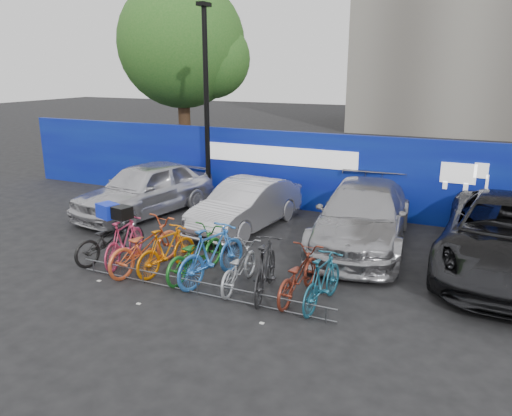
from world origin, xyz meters
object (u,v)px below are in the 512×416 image
Objects in this scene: car_0 at (145,189)px; car_3 at (509,237)px; bike_3 at (167,250)px; bike_8 at (298,275)px; lamppost at (206,101)px; bike_0 at (110,239)px; bike_rack at (197,287)px; bike_1 at (124,241)px; bike_7 at (265,268)px; bike_9 at (322,281)px; tree at (187,47)px; car_1 at (246,205)px; bike_4 at (195,253)px; bike_5 at (212,254)px; bike_6 at (239,266)px; bike_2 at (145,246)px; car_2 at (362,216)px.

car_0 is 0.80× the size of car_3.
bike_8 is (2.98, 0.01, -0.04)m from bike_3.
bike_0 is at bearing -85.37° from lamppost.
bike_1 is (-2.33, 0.73, 0.36)m from bike_rack.
bike_7 is 1.11× the size of bike_9.
bike_9 is at bearing -170.15° from bike_0.
tree is 1.94× the size of car_1.
bike_0 is 2.27m from bike_4.
car_1 is 2.01× the size of bike_5.
bike_4 reaches higher than bike_6.
tree is 13.24m from bike_6.
car_0 is 2.23× the size of bike_2.
bike_1 is 0.88× the size of bike_5.
bike_4 is at bearing -161.38° from bike_3.
lamppost is at bearing 70.49° from car_0.
tree is at bearing 120.98° from car_0.
car_3 is at bearing 2.94° from car_1.
bike_7 is at bearing 5.54° from bike_9.
bike_8 is (1.24, 0.04, 0.03)m from bike_6.
bike_7 reaches higher than bike_0.
bike_4 is 2.32m from bike_8.
bike_5 reaches higher than bike_3.
car_1 is at bearing 102.92° from bike_rack.
bike_8 is (1.81, 0.70, 0.31)m from bike_rack.
bike_5 reaches higher than bike_8.
bike_9 is at bearing -172.41° from bike_2.
car_0 reaches higher than car_2.
car_2 is 5.27m from bike_2.
bike_0 is (-5.00, -3.38, -0.26)m from car_2.
bike_6 is at bearing 49.03° from bike_rack.
bike_5 is (1.12, -0.01, 0.09)m from bike_3.
car_2 is at bearing -110.59° from bike_5.
bike_9 is (0.53, -0.14, 0.03)m from bike_8.
bike_2 is (0.64, -0.10, 0.02)m from bike_1.
bike_1 is 1.03× the size of bike_3.
car_1 is 3.41m from bike_4.
car_1 is 0.77× the size of car_2.
car_2 is at bearing -35.83° from tree.
car_2 is 2.51× the size of bike_2.
bike_2 reaches higher than bike_9.
bike_8 is at bearing -168.04° from bike_3.
lamppost is at bearing -73.05° from bike_0.
tree is at bearing 138.23° from car_1.
bike_6 is 0.63m from bike_7.
lamppost is at bearing -43.42° from bike_8.
bike_8 is 0.55m from bike_9.
bike_5 is at bearing -169.64° from bike_2.
lamppost is 3.38× the size of bike_8.
bike_rack is at bearing 176.58° from bike_0.
bike_7 is (2.36, -0.13, 0.05)m from bike_3.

